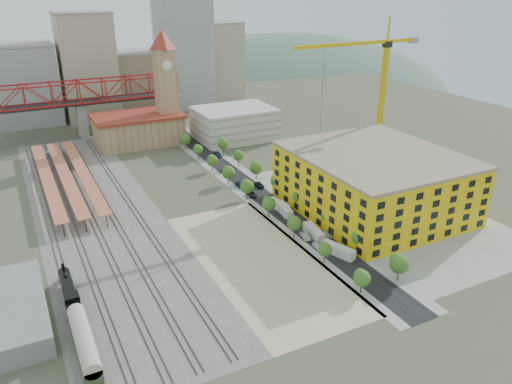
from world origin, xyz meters
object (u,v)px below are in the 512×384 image
construction_building (374,182)px  site_trailer_c (284,210)px  site_trailer_d (279,205)px  tower_crane (376,80)px  site_trailer_b (314,232)px  locomotive (70,295)px  coach (85,344)px  clock_tower (165,76)px  site_trailer_a (338,250)px  car_0 (317,246)px

construction_building → site_trailer_c: 29.10m
site_trailer_c → site_trailer_d: site_trailer_d is taller
tower_crane → site_trailer_b: bearing=-143.5°
locomotive → site_trailer_c: (66.00, 19.29, -0.95)m
site_trailer_c → site_trailer_b: bearing=-82.8°
coach → clock_tower: bearing=65.7°
site_trailer_b → site_trailer_a: bearing=-83.3°
locomotive → site_trailer_d: size_ratio=2.52×
site_trailer_a → site_trailer_c: bearing=71.0°
clock_tower → coach: 143.24m
clock_tower → car_0: clock_tower is taller
construction_building → site_trailer_c: size_ratio=5.48×
coach → site_trailer_b: bearing=18.3°
clock_tower → tower_crane: tower_crane is taller
construction_building → site_trailer_b: size_ratio=5.38×
construction_building → site_trailer_a: (-26.00, -18.33, -8.09)m
clock_tower → coach: (-58.00, -128.49, -25.40)m
site_trailer_b → coach: bearing=-155.0°
coach → site_trailer_a: coach is taller
site_trailer_a → site_trailer_d: site_trailer_a is taller
locomotive → site_trailer_d: (66.00, 22.68, -0.92)m
locomotive → site_trailer_d: 69.80m
clock_tower → site_trailer_b: (8.00, -106.64, -27.41)m
locomotive → site_trailer_c: locomotive is taller
locomotive → car_0: (63.00, -4.04, -1.55)m
site_trailer_d → construction_building: bearing=-34.6°
construction_building → car_0: construction_building is taller
construction_building → site_trailer_b: (-26.00, -6.64, -8.12)m
construction_building → tower_crane: tower_crane is taller
clock_tower → construction_building: clock_tower is taller
locomotive → site_trailer_a: size_ratio=2.46×
site_trailer_a → site_trailer_c: 28.56m
clock_tower → tower_crane: bearing=-52.3°
car_0 → site_trailer_c: bearing=87.4°
coach → site_trailer_b: size_ratio=2.10×
site_trailer_c → car_0: size_ratio=2.38×
site_trailer_a → clock_tower: bearing=74.9°
locomotive → coach: (0.00, -19.43, 1.09)m
site_trailer_a → site_trailer_c: site_trailer_a is taller
clock_tower → construction_building: (34.00, -99.99, -19.29)m
site_trailer_b → site_trailer_d: site_trailer_b is taller
locomotive → site_trailer_d: locomotive is taller
coach → tower_crane: tower_crane is taller
site_trailer_b → car_0: 7.15m
locomotive → clock_tower: bearing=62.0°
tower_crane → site_trailer_c: (-47.35, -18.21, -32.89)m
site_trailer_d → car_0: size_ratio=2.42×
site_trailer_b → car_0: (-3.00, -6.46, -0.63)m
tower_crane → car_0: size_ratio=14.25×
coach → construction_building: bearing=17.2°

